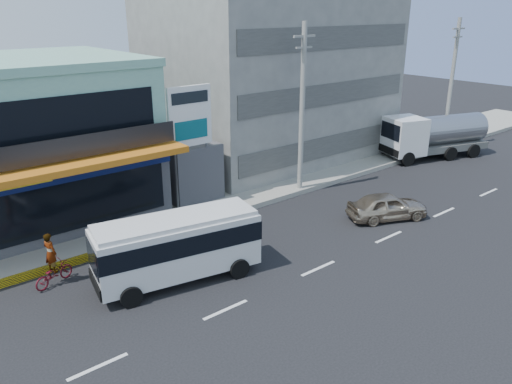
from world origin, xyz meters
TOP-DOWN VIEW (x-y plane):
  - ground at (0.00, 0.00)m, footprint 120.00×120.00m
  - sidewalk at (5.00, 9.50)m, footprint 70.00×5.00m
  - shop_building at (-8.00, 13.95)m, footprint 12.40×11.70m
  - concrete_building at (10.00, 15.00)m, footprint 16.00×12.00m
  - gap_structure at (0.00, 12.00)m, footprint 3.00×6.00m
  - satellite_dish at (0.00, 11.00)m, footprint 1.50×1.50m
  - billboard at (-0.50, 9.20)m, footprint 2.60×0.18m
  - utility_pole_near at (6.00, 7.40)m, footprint 1.60×0.30m
  - utility_pole_far at (22.00, 7.40)m, footprint 1.60×0.30m
  - minibus at (-5.18, 3.04)m, footprint 7.01×3.37m
  - sedan at (6.78, 1.50)m, footprint 4.61×3.33m
  - tanker_truck at (18.91, 6.61)m, footprint 8.56×4.83m
  - motorcycle_rider at (-9.33, 5.98)m, footprint 1.89×1.21m

SIDE VIEW (x-z plane):
  - ground at x=0.00m, z-range 0.00..0.00m
  - sidewalk at x=5.00m, z-range 0.00..0.30m
  - sedan at x=6.78m, z-range 0.00..1.46m
  - motorcycle_rider at x=-9.33m, z-range -0.39..1.90m
  - minibus at x=-5.18m, z-range 0.27..3.09m
  - tanker_truck at x=18.91m, z-range 0.12..3.36m
  - gap_structure at x=0.00m, z-range 0.00..3.50m
  - satellite_dish at x=0.00m, z-range 3.50..3.65m
  - shop_building at x=-8.00m, z-range 0.00..8.00m
  - billboard at x=-0.50m, z-range 1.48..8.38m
  - utility_pole_near at x=6.00m, z-range 0.15..10.15m
  - utility_pole_far at x=22.00m, z-range 0.15..10.15m
  - concrete_building at x=10.00m, z-range 0.00..14.00m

